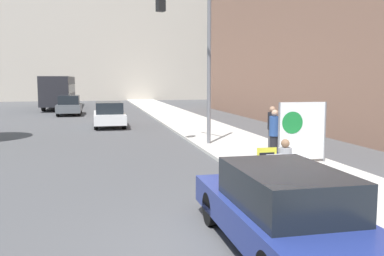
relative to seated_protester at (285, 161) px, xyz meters
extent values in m
plane|color=#4F4F51|center=(-2.43, -3.33, -0.74)|extent=(160.00, 160.00, 0.00)
cube|color=beige|center=(1.17, 11.67, -0.68)|extent=(3.61, 90.00, 0.12)
cylinder|color=#474C56|center=(-0.16, -0.13, -0.41)|extent=(0.03, 0.03, 0.41)
cylinder|color=#474C56|center=(0.21, -0.13, -0.41)|extent=(0.03, 0.03, 0.41)
cylinder|color=#474C56|center=(-0.16, 0.24, -0.41)|extent=(0.03, 0.03, 0.41)
cylinder|color=#474C56|center=(0.21, 0.24, -0.41)|extent=(0.03, 0.03, 0.41)
cube|color=navy|center=(0.02, 0.05, -0.20)|extent=(0.40, 0.40, 0.02)
cube|color=navy|center=(0.02, 0.24, 0.00)|extent=(0.40, 0.02, 0.38)
cylinder|color=#756651|center=(0.02, -0.11, -0.10)|extent=(0.18, 0.42, 0.18)
cylinder|color=#756651|center=(0.02, -0.32, -0.41)|extent=(0.16, 0.16, 0.41)
cube|color=black|center=(0.02, -0.38, -0.57)|extent=(0.20, 0.28, 0.10)
cylinder|color=#9E9EA3|center=(0.02, 0.08, 0.07)|extent=(0.34, 0.34, 0.52)
sphere|color=#936B4C|center=(0.02, 0.08, 0.44)|extent=(0.22, 0.22, 0.22)
cylinder|color=#9E9EA3|center=(-0.30, 0.00, 0.15)|extent=(0.45, 0.09, 0.09)
cube|color=yellow|center=(-0.51, 0.00, 0.20)|extent=(0.52, 0.02, 0.33)
cube|color=black|center=(-0.51, -0.01, 0.20)|extent=(0.39, 0.01, 0.08)
cylinder|color=black|center=(1.07, 3.15, -0.21)|extent=(0.28, 0.28, 0.82)
cylinder|color=navy|center=(1.07, 3.15, 0.53)|extent=(0.34, 0.34, 0.65)
sphere|color=tan|center=(1.07, 3.15, 0.96)|extent=(0.22, 0.22, 0.22)
cylinder|color=#424247|center=(1.75, 4.94, -0.21)|extent=(0.28, 0.28, 0.82)
cylinder|color=black|center=(1.75, 4.94, 0.52)|extent=(0.34, 0.34, 0.65)
sphere|color=tan|center=(1.75, 4.94, 0.95)|extent=(0.21, 0.21, 0.21)
cylinder|color=slate|center=(1.00, 2.66, 0.36)|extent=(0.06, 0.06, 1.95)
cylinder|color=slate|center=(2.61, 2.66, 0.36)|extent=(0.06, 0.06, 1.95)
cube|color=white|center=(1.80, 2.66, 0.41)|extent=(1.60, 0.02, 1.85)
cylinder|color=#197A33|center=(1.45, 2.64, 0.68)|extent=(0.71, 0.01, 0.71)
cylinder|color=slate|center=(-0.04, 7.38, 2.58)|extent=(0.16, 0.16, 6.40)
cube|color=black|center=(-2.12, 6.79, 5.06)|extent=(0.37, 0.37, 0.84)
sphere|color=green|center=(-2.12, 6.79, 4.78)|extent=(0.18, 0.18, 0.18)
cube|color=navy|center=(-1.75, -3.58, -0.21)|extent=(1.75, 4.63, 0.51)
cube|color=black|center=(-1.75, -3.77, 0.36)|extent=(1.50, 2.41, 0.62)
cylinder|color=black|center=(-2.51, -2.14, -0.42)|extent=(0.22, 0.64, 0.64)
cylinder|color=black|center=(-0.99, -2.14, -0.42)|extent=(0.22, 0.64, 0.64)
cube|color=white|center=(-3.89, 15.90, -0.19)|extent=(1.77, 4.59, 0.55)
cube|color=black|center=(-3.89, 15.71, 0.41)|extent=(1.52, 2.38, 0.65)
cylinder|color=black|center=(-4.67, 17.32, -0.42)|extent=(0.22, 0.64, 0.64)
cylinder|color=black|center=(-3.11, 17.32, -0.42)|extent=(0.22, 0.64, 0.64)
cylinder|color=black|center=(-4.67, 14.47, -0.42)|extent=(0.22, 0.64, 0.64)
cylinder|color=black|center=(-3.11, 14.47, -0.42)|extent=(0.22, 0.64, 0.64)
cube|color=#565B60|center=(-6.70, 25.33, -0.17)|extent=(1.79, 4.71, 0.59)
cube|color=black|center=(-6.70, 25.14, 0.46)|extent=(1.54, 2.45, 0.68)
cylinder|color=black|center=(-7.49, 26.79, -0.42)|extent=(0.22, 0.64, 0.64)
cylinder|color=black|center=(-5.91, 26.79, -0.42)|extent=(0.22, 0.64, 0.64)
cylinder|color=black|center=(-7.49, 23.86, -0.42)|extent=(0.22, 0.64, 0.64)
cylinder|color=black|center=(-5.91, 23.86, -0.42)|extent=(0.22, 0.64, 0.64)
cube|color=#232328|center=(-8.12, 33.77, 1.01)|extent=(2.47, 12.07, 2.63)
cube|color=black|center=(-8.12, 33.77, 1.16)|extent=(2.49, 11.46, 0.86)
cylinder|color=black|center=(-9.21, 37.51, -0.22)|extent=(0.30, 1.04, 1.04)
cylinder|color=black|center=(-7.04, 37.51, -0.22)|extent=(0.30, 1.04, 1.04)
cylinder|color=black|center=(-9.21, 30.03, -0.22)|extent=(0.30, 1.04, 1.04)
cylinder|color=black|center=(-7.04, 30.03, -0.22)|extent=(0.30, 1.04, 1.04)
camera|label=1|loc=(-4.63, -9.85, 2.05)|focal=40.00mm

